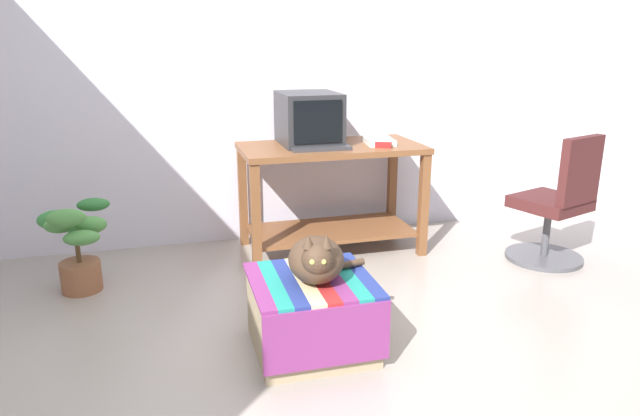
{
  "coord_description": "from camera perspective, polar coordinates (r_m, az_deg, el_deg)",
  "views": [
    {
      "loc": [
        -0.79,
        -2.21,
        1.49
      ],
      "look_at": [
        0.03,
        0.85,
        0.55
      ],
      "focal_mm": 32.24,
      "sensor_mm": 36.0,
      "label": 1
    }
  ],
  "objects": [
    {
      "name": "pen",
      "position": [
        4.15,
        6.49,
        6.52
      ],
      "size": [
        0.13,
        0.07,
        0.01
      ],
      "primitive_type": "cylinder",
      "rotation": [
        0.0,
        1.57,
        2.66
      ],
      "color": "black",
      "rests_on": "desk"
    },
    {
      "name": "cat",
      "position": [
        2.72,
        -0.34,
        -5.09
      ],
      "size": [
        0.45,
        0.42,
        0.28
      ],
      "rotation": [
        0.0,
        0.0,
        -0.22
      ],
      "color": "#473323",
      "rests_on": "ottoman_with_blanket"
    },
    {
      "name": "potted_plant",
      "position": [
        3.76,
        -22.92,
        -3.7
      ],
      "size": [
        0.42,
        0.34,
        0.55
      ],
      "color": "brown",
      "rests_on": "ground_plane"
    },
    {
      "name": "book",
      "position": [
        4.09,
        5.87,
        6.62
      ],
      "size": [
        0.22,
        0.28,
        0.04
      ],
      "primitive_type": "cube",
      "rotation": [
        0.0,
        0.0,
        -0.12
      ],
      "color": "white",
      "rests_on": "desk"
    },
    {
      "name": "ottoman_with_blanket",
      "position": [
        2.86,
        -0.83,
        -10.5
      ],
      "size": [
        0.58,
        0.59,
        0.38
      ],
      "color": "tan",
      "rests_on": "ground_plane"
    },
    {
      "name": "stapler",
      "position": [
        3.95,
        6.31,
        6.25
      ],
      "size": [
        0.11,
        0.09,
        0.04
      ],
      "primitive_type": "cube",
      "rotation": [
        0.0,
        0.0,
        1.02
      ],
      "color": "#A31E1E",
      "rests_on": "desk"
    },
    {
      "name": "office_chair",
      "position": [
        4.2,
        22.46,
        -0.01
      ],
      "size": [
        0.54,
        0.54,
        0.89
      ],
      "rotation": [
        0.0,
        0.0,
        3.48
      ],
      "color": "#4C4C51",
      "rests_on": "ground_plane"
    },
    {
      "name": "ground_plane",
      "position": [
        2.78,
        4.08,
        -15.94
      ],
      "size": [
        14.0,
        14.0,
        0.0
      ],
      "primitive_type": "plane",
      "color": "#9E9389"
    },
    {
      "name": "tv_monitor",
      "position": [
        4.05,
        -1.12,
        8.81
      ],
      "size": [
        0.4,
        0.49,
        0.36
      ],
      "rotation": [
        0.0,
        0.0,
        0.01
      ],
      "color": "#28282B",
      "rests_on": "desk"
    },
    {
      "name": "back_wall",
      "position": [
        4.33,
        -4.7,
        13.95
      ],
      "size": [
        8.0,
        0.1,
        2.6
      ],
      "primitive_type": "cube",
      "color": "silver",
      "rests_on": "ground_plane"
    },
    {
      "name": "desk",
      "position": [
        4.08,
        1.09,
        2.83
      ],
      "size": [
        1.27,
        0.66,
        0.77
      ],
      "rotation": [
        0.0,
        0.0,
        0.01
      ],
      "color": "brown",
      "rests_on": "ground_plane"
    },
    {
      "name": "keyboard",
      "position": [
        3.86,
        0.05,
        5.98
      ],
      "size": [
        0.4,
        0.16,
        0.02
      ],
      "primitive_type": "cube",
      "rotation": [
        0.0,
        0.0,
        -0.02
      ],
      "color": "#333338",
      "rests_on": "desk"
    }
  ]
}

